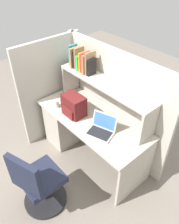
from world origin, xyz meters
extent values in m
plane|color=slate|center=(0.00, 0.00, 0.00)|extent=(8.00, 8.00, 0.00)
cube|color=beige|center=(0.00, 0.00, 0.71)|extent=(1.60, 0.70, 0.03)
cube|color=#B6AD9F|center=(-0.55, 0.00, 0.35)|extent=(0.40, 0.64, 0.70)
cube|color=#B6AD9F|center=(0.78, 0.00, 0.35)|extent=(0.03, 0.64, 0.70)
cube|color=#B2ADA0|center=(0.00, 0.38, 0.78)|extent=(1.84, 0.05, 1.55)
cube|color=#B2ADA0|center=(-0.85, -0.05, 0.78)|extent=(0.05, 1.06, 1.55)
cube|color=#B3A99C|center=(-0.70, 0.20, 0.94)|extent=(0.03, 0.28, 0.42)
cube|color=#B3A99C|center=(0.70, 0.20, 0.94)|extent=(0.03, 0.28, 0.42)
cube|color=beige|center=(0.00, 0.20, 1.17)|extent=(1.44, 0.28, 0.03)
cube|color=teal|center=(-0.61, 0.20, 1.33)|extent=(0.02, 0.14, 0.30)
cube|color=olive|center=(-0.57, 0.19, 1.32)|extent=(0.04, 0.17, 0.27)
cube|color=black|center=(-0.52, 0.21, 1.29)|extent=(0.04, 0.15, 0.23)
cube|color=olive|center=(-0.49, 0.20, 1.33)|extent=(0.02, 0.16, 0.29)
cube|color=green|center=(-0.45, 0.20, 1.28)|extent=(0.04, 0.17, 0.21)
cube|color=orange|center=(-0.40, 0.21, 1.31)|extent=(0.03, 0.16, 0.26)
cube|color=red|center=(-0.36, 0.20, 1.32)|extent=(0.04, 0.14, 0.27)
cube|color=olive|center=(-0.32, 0.20, 1.31)|extent=(0.03, 0.18, 0.26)
cube|color=olive|center=(-0.28, 0.21, 1.33)|extent=(0.03, 0.17, 0.30)
cube|color=black|center=(-0.25, 0.21, 1.29)|extent=(0.03, 0.13, 0.21)
cube|color=#B7BABF|center=(0.28, -0.13, 0.74)|extent=(0.36, 0.31, 0.02)
cube|color=black|center=(0.29, -0.14, 0.75)|extent=(0.31, 0.25, 0.00)
cube|color=#B7BABF|center=(0.25, -0.02, 0.85)|extent=(0.31, 0.16, 0.20)
cube|color=#3F72CC|center=(0.25, -0.03, 0.85)|extent=(0.27, 0.13, 0.16)
cube|color=#591919|center=(-0.22, -0.12, 0.87)|extent=(0.30, 0.20, 0.28)
cube|color=maroon|center=(-0.22, -0.23, 0.81)|extent=(0.22, 0.04, 0.13)
cube|color=#262628|center=(-0.54, -0.05, 0.75)|extent=(0.06, 0.11, 0.03)
cylinder|color=white|center=(-0.50, -0.21, 0.78)|extent=(0.08, 0.08, 0.11)
cylinder|color=black|center=(0.16, -0.91, 0.02)|extent=(0.52, 0.52, 0.04)
cylinder|color=#262628|center=(0.16, -0.91, 0.24)|extent=(0.05, 0.05, 0.41)
cube|color=#1E2338|center=(0.16, -0.91, 0.45)|extent=(0.44, 0.44, 0.08)
cube|color=#1E2338|center=(0.22, -1.10, 0.71)|extent=(0.40, 0.18, 0.44)
camera|label=1|loc=(1.66, -1.51, 2.58)|focal=36.04mm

